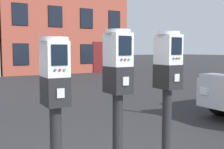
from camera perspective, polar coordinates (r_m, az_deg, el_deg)
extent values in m
cube|color=black|center=(2.12, -11.80, -3.38)|extent=(0.17, 0.24, 0.22)
cube|color=#A5A8AD|center=(2.00, -10.68, -3.85)|extent=(0.06, 0.01, 0.07)
cube|color=#B7BABF|center=(2.10, -11.92, 3.19)|extent=(0.17, 0.23, 0.27)
cube|color=black|center=(1.98, -10.88, 4.03)|extent=(0.12, 0.01, 0.15)
cylinder|color=blue|center=(1.97, -11.77, 0.92)|extent=(0.02, 0.01, 0.02)
cylinder|color=red|center=(1.99, -10.81, 0.96)|extent=(0.02, 0.01, 0.02)
cylinder|color=green|center=(2.00, -9.86, 0.99)|extent=(0.02, 0.01, 0.02)
cylinder|color=#B7BABF|center=(2.10, -11.99, 7.24)|extent=(0.22, 0.22, 0.03)
cylinder|color=black|center=(2.48, 1.18, -15.27)|extent=(0.09, 0.09, 0.99)
cube|color=black|center=(2.34, 1.21, -1.10)|extent=(0.17, 0.24, 0.23)
cube|color=#A5A8AD|center=(2.23, 2.88, -1.39)|extent=(0.06, 0.01, 0.07)
cube|color=#B7BABF|center=(2.32, 1.22, 5.17)|extent=(0.17, 0.23, 0.28)
cube|color=black|center=(2.22, 2.80, 6.04)|extent=(0.12, 0.01, 0.16)
cylinder|color=blue|center=(2.20, 2.05, 3.14)|extent=(0.02, 0.01, 0.02)
cylinder|color=red|center=(2.22, 2.81, 3.15)|extent=(0.02, 0.01, 0.02)
cylinder|color=green|center=(2.24, 3.57, 3.16)|extent=(0.02, 0.01, 0.02)
cylinder|color=#B7BABF|center=(2.33, 1.23, 9.00)|extent=(0.22, 0.22, 0.03)
cylinder|color=black|center=(2.78, 11.28, -13.04)|extent=(0.09, 0.09, 0.99)
cube|color=black|center=(2.66, 11.51, -0.43)|extent=(0.17, 0.24, 0.23)
cube|color=#A5A8AD|center=(2.57, 13.36, -0.65)|extent=(0.06, 0.01, 0.07)
cube|color=#B7BABF|center=(2.65, 11.60, 5.08)|extent=(0.17, 0.23, 0.28)
cube|color=black|center=(2.56, 13.37, 5.81)|extent=(0.12, 0.01, 0.16)
cylinder|color=blue|center=(2.54, 12.77, 3.29)|extent=(0.02, 0.01, 0.02)
cylinder|color=red|center=(2.56, 13.35, 3.30)|extent=(0.02, 0.01, 0.02)
cylinder|color=green|center=(2.58, 13.92, 3.30)|extent=(0.02, 0.01, 0.02)
cylinder|color=#B7BABF|center=(2.65, 11.66, 8.44)|extent=(0.22, 0.22, 0.03)
cube|color=white|center=(6.19, 18.66, -3.37)|extent=(0.04, 0.20, 0.14)
cylinder|color=black|center=(6.88, 21.74, -5.18)|extent=(0.64, 0.23, 0.64)
cube|color=brown|center=(20.60, -11.18, 13.78)|extent=(8.48, 5.15, 9.34)
cube|color=black|center=(17.02, -18.41, 4.04)|extent=(0.90, 0.06, 1.28)
cube|color=black|center=(17.55, -11.59, 4.22)|extent=(0.90, 0.06, 1.28)
cube|color=black|center=(18.31, -5.26, 4.32)|extent=(0.90, 0.06, 1.28)
cube|color=black|center=(19.28, 0.51, 4.38)|extent=(0.90, 0.06, 1.28)
cube|color=black|center=(17.15, -18.63, 11.87)|extent=(0.90, 0.06, 1.28)
cube|color=black|center=(17.68, -11.73, 11.81)|extent=(0.90, 0.06, 1.28)
cube|color=black|center=(18.44, -5.32, 11.60)|extent=(0.90, 0.06, 1.28)
cube|color=black|center=(19.40, 0.51, 11.29)|extent=(0.90, 0.06, 1.28)
cube|color=#591414|center=(18.73, -2.57, 3.64)|extent=(1.00, 0.07, 2.10)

